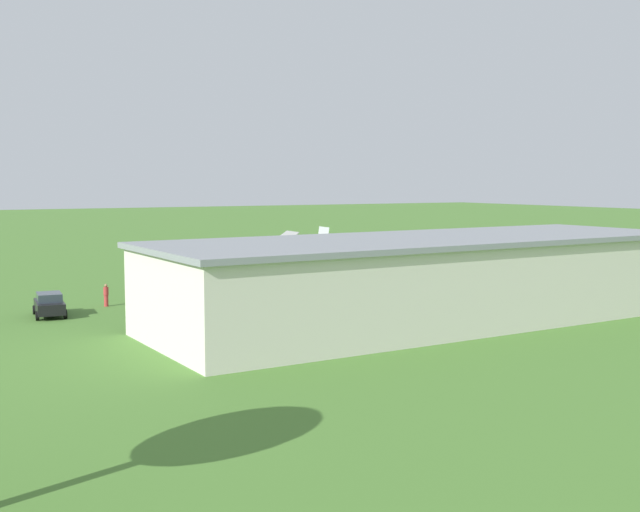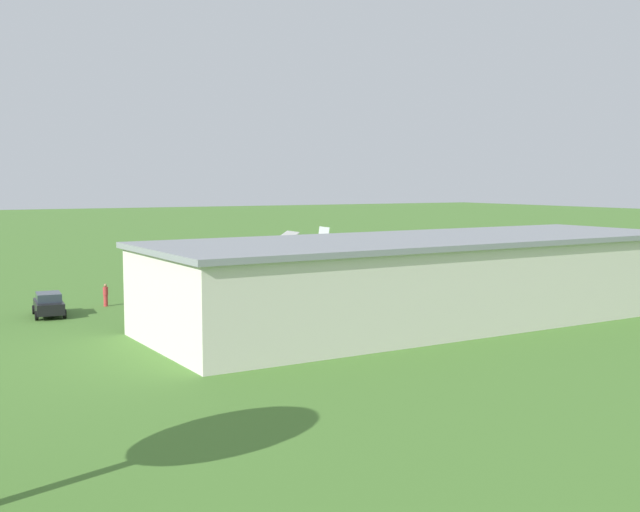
{
  "view_description": "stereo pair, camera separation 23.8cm",
  "coord_description": "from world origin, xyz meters",
  "px_view_note": "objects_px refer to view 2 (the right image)",
  "views": [
    {
      "loc": [
        30.48,
        80.0,
        9.46
      ],
      "look_at": [
        -6.26,
        14.48,
        2.33
      ],
      "focal_mm": 44.19,
      "sensor_mm": 36.0,
      "label": 1
    },
    {
      "loc": [
        30.28,
        80.12,
        9.46
      ],
      "look_at": [
        -6.26,
        14.48,
        2.33
      ],
      "focal_mm": 44.19,
      "sensor_mm": 36.0,
      "label": 2
    }
  ],
  "objects_px": {
    "person_near_hangar_door": "(162,295)",
    "person_walking_on_apron": "(171,290)",
    "person_beside_truck": "(106,295)",
    "person_by_parked_cars": "(437,271)",
    "car_black": "(49,304)",
    "biplane": "(298,243)",
    "hangar": "(430,279)"
  },
  "relations": [
    {
      "from": "person_beside_truck",
      "to": "person_near_hangar_door",
      "type": "distance_m",
      "value": 4.19
    },
    {
      "from": "hangar",
      "to": "person_walking_on_apron",
      "type": "distance_m",
      "value": 22.09
    },
    {
      "from": "hangar",
      "to": "person_beside_truck",
      "type": "xyz_separation_m",
      "value": [
        17.55,
        -17.2,
        -2.03
      ]
    },
    {
      "from": "biplane",
      "to": "person_beside_truck",
      "type": "xyz_separation_m",
      "value": [
        24.66,
        15.75,
        -1.95
      ]
    },
    {
      "from": "person_beside_truck",
      "to": "person_near_hangar_door",
      "type": "xyz_separation_m",
      "value": [
        -3.9,
        1.53,
        -0.04
      ]
    },
    {
      "from": "biplane",
      "to": "car_black",
      "type": "xyz_separation_m",
      "value": [
        29.26,
        18.28,
        -1.94
      ]
    },
    {
      "from": "car_black",
      "to": "person_walking_on_apron",
      "type": "height_order",
      "value": "car_black"
    },
    {
      "from": "hangar",
      "to": "biplane",
      "type": "relative_size",
      "value": 4.44
    },
    {
      "from": "person_by_parked_cars",
      "to": "biplane",
      "type": "bearing_deg",
      "value": -63.08
    },
    {
      "from": "biplane",
      "to": "person_near_hangar_door",
      "type": "distance_m",
      "value": 27.08
    },
    {
      "from": "hangar",
      "to": "person_walking_on_apron",
      "type": "height_order",
      "value": "hangar"
    },
    {
      "from": "hangar",
      "to": "car_black",
      "type": "distance_m",
      "value": 26.64
    },
    {
      "from": "person_near_hangar_door",
      "to": "car_black",
      "type": "bearing_deg",
      "value": 6.74
    },
    {
      "from": "car_black",
      "to": "person_near_hangar_door",
      "type": "xyz_separation_m",
      "value": [
        -8.5,
        -1.01,
        -0.05
      ]
    },
    {
      "from": "biplane",
      "to": "person_near_hangar_door",
      "type": "bearing_deg",
      "value": 39.77
    },
    {
      "from": "biplane",
      "to": "car_black",
      "type": "distance_m",
      "value": 34.56
    },
    {
      "from": "car_black",
      "to": "person_by_parked_cars",
      "type": "relative_size",
      "value": 2.52
    },
    {
      "from": "person_beside_truck",
      "to": "car_black",
      "type": "bearing_deg",
      "value": 28.84
    },
    {
      "from": "person_by_parked_cars",
      "to": "car_black",
      "type": "bearing_deg",
      "value": 5.45
    },
    {
      "from": "car_black",
      "to": "person_beside_truck",
      "type": "xyz_separation_m",
      "value": [
        -4.6,
        -2.53,
        -0.01
      ]
    },
    {
      "from": "biplane",
      "to": "person_near_hangar_door",
      "type": "relative_size",
      "value": 5.4
    },
    {
      "from": "person_near_hangar_door",
      "to": "biplane",
      "type": "bearing_deg",
      "value": -140.23
    },
    {
      "from": "person_beside_truck",
      "to": "person_near_hangar_door",
      "type": "bearing_deg",
      "value": 158.57
    },
    {
      "from": "biplane",
      "to": "person_walking_on_apron",
      "type": "height_order",
      "value": "biplane"
    },
    {
      "from": "hangar",
      "to": "person_beside_truck",
      "type": "relative_size",
      "value": 22.88
    },
    {
      "from": "car_black",
      "to": "person_beside_truck",
      "type": "bearing_deg",
      "value": -151.16
    },
    {
      "from": "person_beside_truck",
      "to": "person_walking_on_apron",
      "type": "distance_m",
      "value": 5.74
    },
    {
      "from": "person_walking_on_apron",
      "to": "car_black",
      "type": "bearing_deg",
      "value": 20.41
    },
    {
      "from": "person_near_hangar_door",
      "to": "person_walking_on_apron",
      "type": "distance_m",
      "value": 3.27
    },
    {
      "from": "car_black",
      "to": "person_beside_truck",
      "type": "distance_m",
      "value": 5.25
    },
    {
      "from": "car_black",
      "to": "person_near_hangar_door",
      "type": "distance_m",
      "value": 8.56
    },
    {
      "from": "person_walking_on_apron",
      "to": "person_by_parked_cars",
      "type": "xyz_separation_m",
      "value": [
        -26.56,
        0.29,
        0.09
      ]
    }
  ]
}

